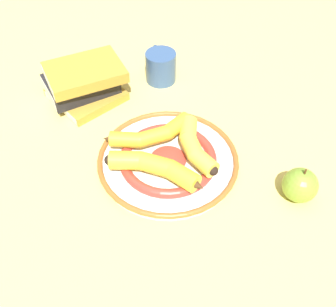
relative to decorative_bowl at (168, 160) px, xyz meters
name	(u,v)px	position (x,y,z in m)	size (l,w,h in m)	color
ground_plane	(168,170)	(-0.01, -0.01, -0.01)	(2.80, 2.80, 0.00)	#E5CC6B
decorative_bowl	(168,160)	(0.00, 0.00, 0.00)	(0.30, 0.30, 0.03)	white
banana_a	(194,145)	(0.05, -0.03, 0.03)	(0.12, 0.16, 0.04)	yellow
banana_b	(156,167)	(-0.05, -0.02, 0.03)	(0.10, 0.20, 0.04)	yellow
banana_c	(151,134)	(0.01, 0.06, 0.03)	(0.19, 0.12, 0.03)	gold
book_stack	(83,83)	(0.03, 0.31, 0.03)	(0.22, 0.19, 0.09)	#B28933
coffee_mug	(161,66)	(0.21, 0.22, 0.03)	(0.09, 0.11, 0.08)	#335184
apple	(300,185)	(0.11, -0.25, 0.02)	(0.07, 0.07, 0.08)	olive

